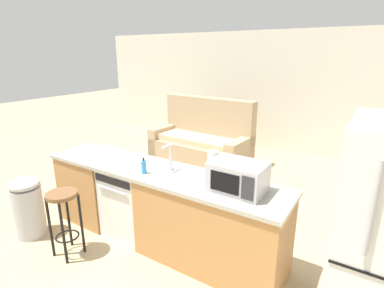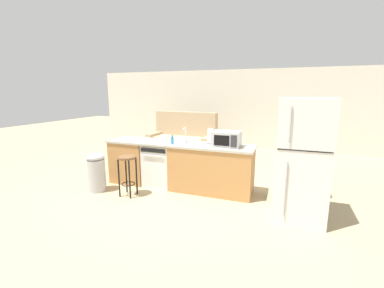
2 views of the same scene
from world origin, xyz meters
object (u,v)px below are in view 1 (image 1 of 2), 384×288
at_px(microwave, 238,177).
at_px(couch, 203,142).
at_px(soap_bottle, 144,167).
at_px(bar_stool, 64,210).
at_px(paper_towel_roll, 213,164).
at_px(dishwasher, 133,200).
at_px(trash_bin, 28,207).
at_px(kettle, 377,183).

bearing_deg(microwave, couch, 126.10).
distance_m(soap_bottle, bar_stool, 0.96).
bearing_deg(paper_towel_roll, couch, 122.52).
height_order(dishwasher, bar_stool, dishwasher).
xyz_separation_m(dishwasher, trash_bin, (-0.99, -0.73, -0.04)).
distance_m(paper_towel_roll, couch, 3.05).
bearing_deg(trash_bin, kettle, 22.34).
xyz_separation_m(paper_towel_roll, kettle, (1.43, 0.52, -0.05)).
distance_m(dishwasher, paper_towel_roll, 1.19).
distance_m(dishwasher, microwave, 1.49).
xyz_separation_m(dishwasher, bar_stool, (-0.29, -0.72, 0.11)).
xyz_separation_m(microwave, kettle, (1.08, 0.68, -0.05)).
bearing_deg(couch, bar_stool, -84.86).
height_order(soap_bottle, couch, couch).
xyz_separation_m(kettle, trash_bin, (-3.43, -1.41, -0.61)).
xyz_separation_m(dishwasher, couch, (-0.60, 2.67, -0.03)).
xyz_separation_m(microwave, couch, (-1.95, 2.68, -0.65)).
height_order(kettle, trash_bin, kettle).
bearing_deg(bar_stool, microwave, 23.55).
distance_m(paper_towel_roll, soap_bottle, 0.73).
bearing_deg(kettle, bar_stool, -152.87).
height_order(soap_bottle, bar_stool, soap_bottle).
distance_m(kettle, bar_stool, 3.10).
bearing_deg(trash_bin, couch, 83.38).
bearing_deg(dishwasher, kettle, 15.58).
distance_m(paper_towel_roll, kettle, 1.52).
relative_size(paper_towel_roll, couch, 0.14).
relative_size(soap_bottle, kettle, 0.86).
bearing_deg(bar_stool, paper_towel_roll, 34.05).
bearing_deg(soap_bottle, trash_bin, -156.41).
xyz_separation_m(microwave, bar_stool, (-1.65, -0.72, -0.50)).
xyz_separation_m(trash_bin, couch, (0.40, 3.41, 0.02)).
height_order(dishwasher, trash_bin, dishwasher).
bearing_deg(kettle, paper_towel_roll, -160.01).
xyz_separation_m(soap_bottle, kettle, (2.09, 0.83, 0.01)).
relative_size(microwave, trash_bin, 0.68).
distance_m(bar_stool, couch, 3.41).
relative_size(microwave, bar_stool, 0.68).
distance_m(dishwasher, kettle, 2.59).
bearing_deg(soap_bottle, dishwasher, 156.88).
xyz_separation_m(microwave, soap_bottle, (-1.01, -0.15, -0.07)).
distance_m(dishwasher, trash_bin, 1.23).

